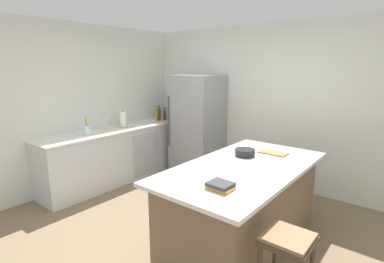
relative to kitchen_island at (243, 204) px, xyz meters
name	(u,v)px	position (x,y,z in m)	size (l,w,h in m)	color
ground_plane	(184,240)	(-0.52, -0.38, -0.46)	(7.20, 7.20, 0.00)	#7A664C
wall_rear	(274,106)	(-0.52, 1.87, 0.84)	(6.00, 0.10, 2.60)	silver
wall_left	(64,108)	(-2.97, -0.38, 0.84)	(0.10, 6.00, 2.60)	silver
counter_run_left	(120,154)	(-2.61, 0.36, 0.00)	(0.64, 2.76, 0.91)	silver
kitchen_island	(243,204)	(0.00, 0.00, 0.00)	(1.09, 2.10, 0.90)	#7A6047
refrigerator	(198,125)	(-1.76, 1.46, 0.44)	(0.80, 0.76, 1.79)	#93969B
bar_stool	(287,250)	(0.74, -0.65, 0.10)	(0.36, 0.36, 0.69)	#473828
sink_faucet	(106,120)	(-2.66, 0.15, 0.61)	(0.15, 0.05, 0.30)	silver
flower_vase	(87,129)	(-2.55, -0.27, 0.55)	(0.09, 0.09, 0.30)	silver
paper_towel_roll	(123,119)	(-2.63, 0.48, 0.58)	(0.14, 0.14, 0.31)	gray
soda_bottle	(169,111)	(-2.63, 1.63, 0.59)	(0.08, 0.08, 0.35)	silver
wine_bottle	(169,113)	(-2.54, 1.53, 0.58)	(0.07, 0.07, 0.34)	#19381E
syrup_bottle	(165,115)	(-2.56, 1.43, 0.55)	(0.06, 0.06, 0.25)	#5B3319
whiskey_bottle	(159,114)	(-2.63, 1.35, 0.56)	(0.07, 0.07, 0.28)	brown
olive_oil_bottle	(157,115)	(-2.59, 1.24, 0.56)	(0.06, 0.06, 0.29)	olive
cookbook_stack	(220,186)	(0.15, -0.68, 0.48)	(0.22, 0.19, 0.06)	gold
mixing_bowl	(245,152)	(-0.17, 0.31, 0.49)	(0.24, 0.24, 0.08)	black
cutting_board	(273,153)	(0.05, 0.61, 0.45)	(0.33, 0.19, 0.02)	#9E7042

